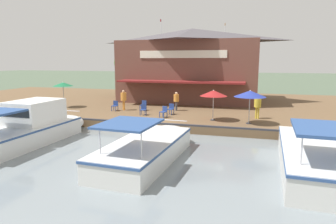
# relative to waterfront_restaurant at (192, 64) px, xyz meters

# --- Properties ---
(ground_plane) EXTENTS (220.00, 220.00, 0.00)m
(ground_plane) POSITION_rel_waterfront_restaurant_xyz_m (13.73, -0.53, -4.47)
(ground_plane) COLOR #4C5B47
(quay_deck) EXTENTS (22.00, 56.00, 0.60)m
(quay_deck) POSITION_rel_waterfront_restaurant_xyz_m (2.73, -0.53, -4.17)
(quay_deck) COLOR brown
(quay_deck) RESTS_ON ground
(quay_edge_fender) EXTENTS (0.20, 50.40, 0.10)m
(quay_edge_fender) POSITION_rel_waterfront_restaurant_xyz_m (13.63, -0.53, -3.82)
(quay_edge_fender) COLOR #2D2D33
(quay_edge_fender) RESTS_ON quay_deck
(waterfront_restaurant) EXTENTS (11.39, 14.61, 8.70)m
(waterfront_restaurant) POSITION_rel_waterfront_restaurant_xyz_m (0.00, 0.00, 0.00)
(waterfront_restaurant) COLOR brown
(waterfront_restaurant) RESTS_ON quay_deck
(patio_umbrella_mid_patio_left) EXTENTS (2.12, 2.12, 2.30)m
(patio_umbrella_mid_patio_left) POSITION_rel_waterfront_restaurant_xyz_m (11.84, 6.38, -1.82)
(patio_umbrella_mid_patio_left) COLOR #B7B7B7
(patio_umbrella_mid_patio_left) RESTS_ON quay_deck
(patio_umbrella_near_quay_edge) EXTENTS (1.79, 1.79, 2.33)m
(patio_umbrella_near_quay_edge) POSITION_rel_waterfront_restaurant_xyz_m (8.96, -10.06, -1.76)
(patio_umbrella_near_quay_edge) COLOR #B7B7B7
(patio_umbrella_near_quay_edge) RESTS_ON quay_deck
(patio_umbrella_far_corner) EXTENTS (1.93, 1.93, 2.20)m
(patio_umbrella_far_corner) POSITION_rel_waterfront_restaurant_xyz_m (11.33, 3.88, -1.91)
(patio_umbrella_far_corner) COLOR #B7B7B7
(patio_umbrella_far_corner) RESTS_ON quay_deck
(cafe_chair_beside_entrance) EXTENTS (0.46, 0.46, 0.85)m
(cafe_chair_beside_entrance) POSITION_rel_waterfront_restaurant_xyz_m (9.41, -4.72, -3.39)
(cafe_chair_beside_entrance) COLOR navy
(cafe_chair_beside_entrance) RESTS_ON quay_deck
(cafe_chair_mid_patio) EXTENTS (0.45, 0.45, 0.85)m
(cafe_chair_mid_patio) POSITION_rel_waterfront_restaurant_xyz_m (9.05, -12.24, -3.39)
(cafe_chair_mid_patio) COLOR navy
(cafe_chair_mid_patio) RESTS_ON quay_deck
(cafe_chair_under_first_umbrella) EXTENTS (0.57, 0.57, 0.85)m
(cafe_chair_under_first_umbrella) POSITION_rel_waterfront_restaurant_xyz_m (11.21, 0.17, -3.39)
(cafe_chair_under_first_umbrella) COLOR navy
(cafe_chair_under_first_umbrella) RESTS_ON quay_deck
(cafe_chair_far_corner_seat) EXTENTS (0.53, 0.53, 0.85)m
(cafe_chair_far_corner_seat) POSITION_rel_waterfront_restaurant_xyz_m (9.82, 0.34, -3.39)
(cafe_chair_far_corner_seat) COLOR navy
(cafe_chair_far_corner_seat) RESTS_ON quay_deck
(cafe_chair_facing_river) EXTENTS (0.49, 0.49, 0.85)m
(cafe_chair_facing_river) POSITION_rel_waterfront_restaurant_xyz_m (10.66, -1.68, -3.39)
(cafe_chair_facing_river) COLOR navy
(cafe_chair_facing_river) RESTS_ON quay_deck
(cafe_chair_back_row_seat) EXTENTS (0.51, 0.51, 0.85)m
(cafe_chair_back_row_seat) POSITION_rel_waterfront_restaurant_xyz_m (8.55, -2.46, -3.39)
(cafe_chair_back_row_seat) COLOR navy
(cafe_chair_back_row_seat) RESTS_ON quay_deck
(person_at_quay_edge) EXTENTS (0.45, 0.45, 1.60)m
(person_at_quay_edge) POSITION_rel_waterfront_restaurant_xyz_m (7.90, 0.29, -2.87)
(person_at_quay_edge) COLOR #4C4C56
(person_at_quay_edge) RESTS_ON quay_deck
(person_near_entrance) EXTENTS (0.50, 0.50, 1.76)m
(person_near_entrance) POSITION_rel_waterfront_restaurant_xyz_m (9.76, 6.93, -2.75)
(person_near_entrance) COLOR gold
(person_near_entrance) RESTS_ON quay_deck
(person_mid_patio) EXTENTS (0.49, 0.49, 1.74)m
(person_mid_patio) POSITION_rel_waterfront_restaurant_xyz_m (8.94, -4.12, -2.77)
(person_mid_patio) COLOR orange
(person_mid_patio) RESTS_ON quay_deck
(motorboat_far_downstream) EXTENTS (8.20, 3.03, 2.22)m
(motorboat_far_downstream) POSITION_rel_waterfront_restaurant_xyz_m (18.90, 1.80, -3.81)
(motorboat_far_downstream) COLOR silver
(motorboat_far_downstream) RESTS_ON river_water
(motorboat_fourth_along) EXTENTS (9.45, 3.10, 2.43)m
(motorboat_fourth_along) POSITION_rel_waterfront_restaurant_xyz_m (18.18, -5.91, -3.54)
(motorboat_fourth_along) COLOR white
(motorboat_fourth_along) RESTS_ON river_water
(motorboat_mid_row) EXTENTS (9.13, 3.78, 2.35)m
(motorboat_mid_row) POSITION_rel_waterfront_restaurant_xyz_m (18.06, 9.63, -3.75)
(motorboat_mid_row) COLOR silver
(motorboat_mid_row) RESTS_ON river_water
(tree_upstream_bank) EXTENTS (4.74, 4.52, 6.70)m
(tree_upstream_bank) POSITION_rel_waterfront_restaurant_xyz_m (-3.29, -8.30, 0.45)
(tree_upstream_bank) COLOR brown
(tree_upstream_bank) RESTS_ON quay_deck
(tree_downstream_bank) EXTENTS (4.08, 3.89, 6.42)m
(tree_downstream_bank) POSITION_rel_waterfront_restaurant_xyz_m (-2.54, -5.19, 0.49)
(tree_downstream_bank) COLOR brown
(tree_downstream_bank) RESTS_ON quay_deck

